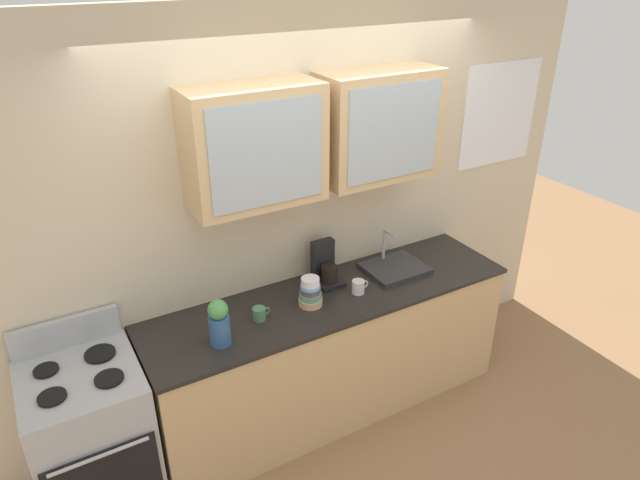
{
  "coord_description": "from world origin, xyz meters",
  "views": [
    {
      "loc": [
        -1.62,
        -2.65,
        2.91
      ],
      "look_at": [
        -0.09,
        0.0,
        1.34
      ],
      "focal_mm": 32.01,
      "sensor_mm": 36.0,
      "label": 1
    }
  ],
  "objects": [
    {
      "name": "coffee_maker",
      "position": [
        0.05,
        0.17,
        1.03
      ],
      "size": [
        0.17,
        0.2,
        0.29
      ],
      "color": "black",
      "rests_on": "counter"
    },
    {
      "name": "cup_near_sink",
      "position": [
        0.17,
        -0.06,
        0.96
      ],
      "size": [
        0.12,
        0.08,
        0.09
      ],
      "color": "silver",
      "rests_on": "counter"
    },
    {
      "name": "back_wall_unit",
      "position": [
        0.01,
        0.32,
        1.48
      ],
      "size": [
        4.37,
        0.44,
        2.68
      ],
      "color": "beige",
      "rests_on": "ground_plane"
    },
    {
      "name": "counter",
      "position": [
        0.0,
        0.0,
        0.46
      ],
      "size": [
        2.47,
        0.65,
        0.92
      ],
      "color": "tan",
      "rests_on": "ground_plane"
    },
    {
      "name": "bowl_stack",
      "position": [
        -0.17,
        -0.02,
        1.0
      ],
      "size": [
        0.15,
        0.15,
        0.19
      ],
      "color": "#E0AD7F",
      "rests_on": "counter"
    },
    {
      "name": "ground_plane",
      "position": [
        0.0,
        0.0,
        0.0
      ],
      "size": [
        10.0,
        10.0,
        0.0
      ],
      "primitive_type": "plane",
      "color": "#936B47"
    },
    {
      "name": "vase",
      "position": [
        -0.8,
        -0.12,
        1.06
      ],
      "size": [
        0.12,
        0.12,
        0.28
      ],
      "color": "#33598C",
      "rests_on": "counter"
    },
    {
      "name": "sink_faucet",
      "position": [
        0.55,
        0.07,
        0.94
      ],
      "size": [
        0.41,
        0.34,
        0.26
      ],
      "color": "#2D2D30",
      "rests_on": "counter"
    },
    {
      "name": "stove_range",
      "position": [
        -1.55,
        -0.0,
        0.47
      ],
      "size": [
        0.61,
        0.67,
        1.1
      ],
      "color": "#ADAFB5",
      "rests_on": "ground_plane"
    },
    {
      "name": "cup_near_bowls",
      "position": [
        -0.51,
        -0.01,
        0.96
      ],
      "size": [
        0.11,
        0.08,
        0.08
      ],
      "color": "#4C7F59",
      "rests_on": "counter"
    }
  ]
}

